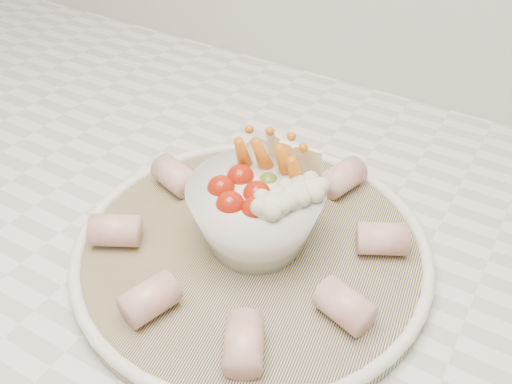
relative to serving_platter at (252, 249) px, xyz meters
The scene contains 3 objects.
serving_platter is the anchor object (origin of this frame).
veggie_bowl 0.05m from the serving_platter, 81.15° to the left, with size 0.13×0.13×0.11m.
cured_meat_rolls 0.02m from the serving_platter, 132.88° to the left, with size 0.29×0.30×0.03m.
Camera 1 is at (0.34, 1.03, 1.33)m, focal length 40.00 mm.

